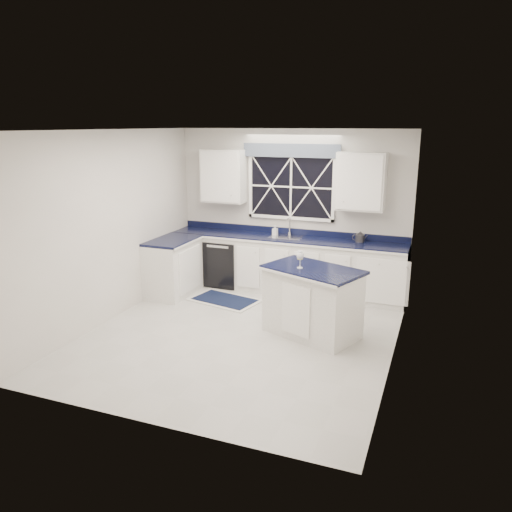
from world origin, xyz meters
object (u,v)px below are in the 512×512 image
at_px(kettle, 360,237).
at_px(wine_glass, 300,256).
at_px(dishwasher, 226,262).
at_px(island, 312,301).
at_px(faucet, 289,226).
at_px(soap_bottle, 275,230).

height_order(kettle, wine_glass, wine_glass).
height_order(dishwasher, wine_glass, wine_glass).
relative_size(island, kettle, 5.93).
xyz_separation_m(dishwasher, kettle, (2.31, 0.11, 0.61)).
bearing_deg(dishwasher, kettle, 2.82).
bearing_deg(kettle, faucet, 164.58).
distance_m(dishwasher, island, 2.56).
relative_size(dishwasher, wine_glass, 3.55).
bearing_deg(island, soap_bottle, 144.75).
relative_size(faucet, island, 0.21).
distance_m(island, wine_glass, 0.65).
height_order(dishwasher, faucet, faucet).
distance_m(dishwasher, kettle, 2.39).
bearing_deg(dishwasher, island, -38.75).
xyz_separation_m(kettle, wine_glass, (-0.49, -1.77, 0.07)).
bearing_deg(soap_bottle, kettle, 0.38).
xyz_separation_m(faucet, island, (0.89, -1.79, -0.63)).
relative_size(dishwasher, island, 0.57).
relative_size(faucet, soap_bottle, 1.80).
bearing_deg(faucet, kettle, -3.81).
bearing_deg(wine_glass, kettle, 74.61).
xyz_separation_m(faucet, soap_bottle, (-0.22, -0.09, -0.07)).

